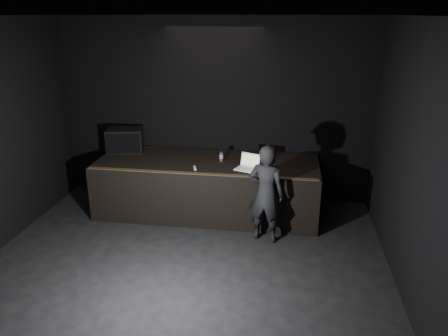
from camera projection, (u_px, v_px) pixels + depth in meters
name	position (u px, v px, depth m)	size (l,w,h in m)	color
ground	(170.00, 298.00, 5.72)	(7.00, 7.00, 0.00)	black
room_walls	(163.00, 151.00, 5.04)	(6.10, 7.10, 3.52)	black
stage_riser	(208.00, 186.00, 8.10)	(4.00, 1.50, 1.00)	black
riser_lip	(200.00, 174.00, 7.27)	(3.92, 0.10, 0.01)	brown
stage_monitor	(125.00, 140.00, 8.38)	(0.75, 0.61, 0.45)	black
cable	(142.00, 148.00, 8.63)	(0.02, 0.02, 0.99)	black
laptop	(248.00, 165.00, 7.49)	(0.45, 0.43, 0.25)	white
beer_can	(221.00, 157.00, 7.86)	(0.07, 0.07, 0.18)	silver
plastic_cup	(258.00, 158.00, 7.90)	(0.08, 0.08, 0.10)	white
wii_remote	(195.00, 168.00, 7.50)	(0.04, 0.16, 0.03)	silver
person	(266.00, 194.00, 6.95)	(0.59, 0.39, 1.62)	black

